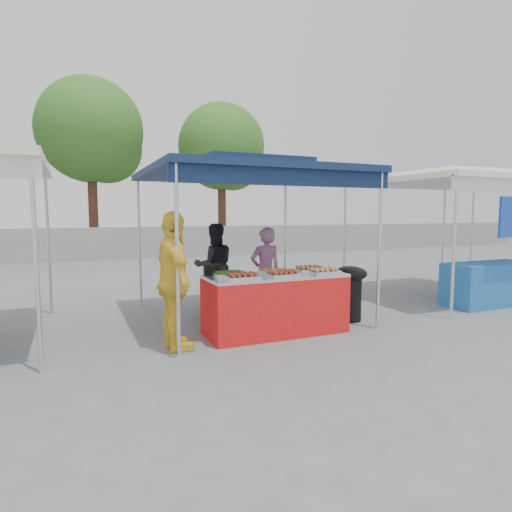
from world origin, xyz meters
name	(u,v)px	position (x,y,z in m)	size (l,w,h in m)	color
ground_plane	(272,331)	(0.00, 0.00, 0.00)	(80.00, 80.00, 0.00)	slate
back_wall	(147,243)	(0.00, 11.00, 0.60)	(40.00, 0.25, 1.20)	gray
main_canopy	(247,173)	(0.00, 0.97, 2.37)	(3.20, 3.20, 2.57)	silver
neighbor_stall_right	(466,219)	(4.50, 0.57, 1.60)	(3.20, 3.20, 2.57)	silver
tree_1	(94,135)	(-1.62, 12.78, 4.77)	(4.06, 4.06, 6.97)	#49291C
tree_2	(224,151)	(3.84, 12.96, 4.51)	(3.83, 3.83, 6.59)	#49291C
vendor_table	(276,304)	(0.00, -0.10, 0.43)	(2.00, 0.80, 0.85)	red
food_tray_fl	(243,277)	(-0.60, -0.34, 0.88)	(0.42, 0.30, 0.07)	silver
food_tray_fm	(283,274)	(-0.01, -0.34, 0.88)	(0.42, 0.30, 0.07)	silver
food_tray_fr	(324,272)	(0.65, -0.34, 0.88)	(0.42, 0.30, 0.07)	silver
food_tray_bl	(230,274)	(-0.67, -0.03, 0.88)	(0.42, 0.30, 0.07)	silver
food_tray_bm	(275,271)	(0.02, -0.03, 0.88)	(0.42, 0.30, 0.07)	silver
food_tray_br	(309,269)	(0.58, -0.04, 0.88)	(0.42, 0.30, 0.07)	silver
cooking_pot	(212,269)	(-0.83, 0.25, 0.92)	(0.25, 0.25, 0.15)	black
skewer_cup	(274,274)	(-0.12, -0.29, 0.89)	(0.07, 0.07, 0.09)	silver
wok_burner	(350,288)	(1.40, 0.06, 0.52)	(0.53, 0.53, 0.89)	black
crate_left	(237,316)	(-0.36, 0.49, 0.15)	(0.50, 0.35, 0.30)	#1643B6
crate_right	(279,308)	(0.44, 0.65, 0.17)	(0.56, 0.39, 0.33)	#1643B6
crate_stacked	(279,288)	(0.44, 0.65, 0.50)	(0.55, 0.39, 0.33)	#1643B6
vendor_woman	(265,272)	(0.29, 0.86, 0.74)	(0.54, 0.36, 1.49)	#9A6290
helper_man	(214,266)	(-0.28, 1.84, 0.77)	(0.75, 0.58, 1.53)	black
customer_person	(174,281)	(-1.50, -0.27, 0.87)	(1.02, 0.43, 1.75)	yellow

